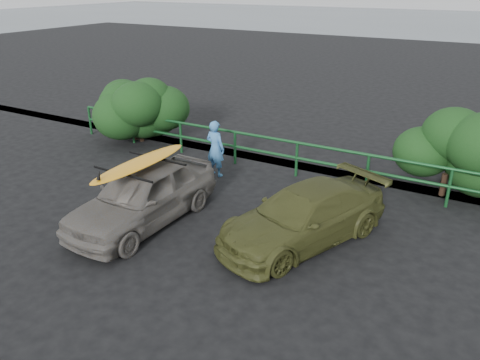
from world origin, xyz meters
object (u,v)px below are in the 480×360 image
object	(u,v)px
guardrail	(265,153)
surfboard	(140,163)
man	(215,148)
olive_vehicle	(303,216)
sedan	(143,195)

from	to	relation	value
guardrail	surfboard	bearing A→B (deg)	-102.89
guardrail	man	bearing A→B (deg)	-134.51
olive_vehicle	guardrail	bearing A→B (deg)	151.36
olive_vehicle	man	world-z (taller)	man
sedan	surfboard	bearing A→B (deg)	91.87
guardrail	surfboard	size ratio (longest dim) A/B	4.88
olive_vehicle	man	size ratio (longest dim) A/B	2.52
sedan	surfboard	world-z (taller)	surfboard
sedan	olive_vehicle	distance (m)	3.63
man	surfboard	size ratio (longest dim) A/B	0.56
sedan	olive_vehicle	bearing A→B (deg)	17.94
sedan	man	world-z (taller)	man
sedan	olive_vehicle	xyz separation A→B (m)	(3.49, 1.00, -0.10)
guardrail	surfboard	xyz separation A→B (m)	(-0.97, -4.23, 0.94)
guardrail	surfboard	world-z (taller)	surfboard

